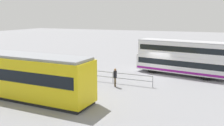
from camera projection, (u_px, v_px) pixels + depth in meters
ground_plane at (157, 75)px, 28.46m from camera, size 160.00×160.00×0.00m
double_decker_bus at (183, 58)px, 28.43m from camera, size 10.61×4.39×3.86m
tram_yellow at (6, 73)px, 21.23m from camera, size 16.06×3.32×3.61m
pedestrian_near_railing at (115, 76)px, 23.76m from camera, size 0.44×0.44×1.77m
pedestrian_railing at (113, 76)px, 25.23m from camera, size 8.21×0.24×1.08m
info_sign at (67, 62)px, 26.64m from camera, size 1.23×0.33×2.50m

